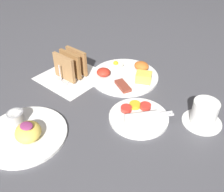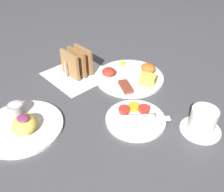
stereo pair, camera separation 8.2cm
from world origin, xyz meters
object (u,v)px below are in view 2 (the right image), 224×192
plate_foreground (22,124)px  toast_rack (77,63)px  coffee_cup (203,121)px  plate_breakfast (131,76)px  plate_condiments (136,118)px

plate_foreground → toast_rack: toast_rack is taller
plate_foreground → coffee_cup: size_ratio=2.01×
plate_breakfast → plate_foreground: (-0.03, -0.43, 0.00)m
plate_breakfast → plate_foreground: plate_foreground is taller
plate_foreground → coffee_cup: (0.37, 0.38, 0.02)m
plate_condiments → toast_rack: 0.34m
plate_breakfast → coffee_cup: (0.33, -0.05, 0.02)m
plate_condiments → coffee_cup: size_ratio=1.55×
plate_condiments → coffee_cup: coffee_cup is taller
plate_breakfast → coffee_cup: 0.34m
toast_rack → coffee_cup: size_ratio=0.97×
toast_rack → plate_condiments: bearing=-5.4°
toast_rack → coffee_cup: (0.50, 0.08, -0.02)m
plate_breakfast → plate_condiments: 0.24m
plate_breakfast → toast_rack: 0.21m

